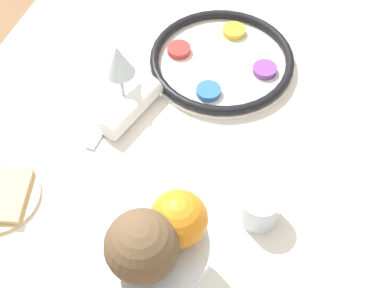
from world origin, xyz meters
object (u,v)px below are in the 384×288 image
Objects in this scene: seder_plate at (221,60)px; fruit_stand at (150,252)px; wine_glass at (119,63)px; orange_fruit at (179,219)px; coconut at (142,246)px; cup_near at (259,207)px; napkin_roll at (132,108)px.

fruit_stand is at bearing 3.87° from seder_plate.
wine_glass is 0.42m from orange_fruit.
orange_fruit is at bearing 131.88° from fruit_stand.
coconut is at bearing 28.36° from wine_glass.
coconut reaches higher than seder_plate.
wine_glass reaches higher than cup_near.
napkin_roll is at bearing -152.28° from fruit_stand.
seder_plate is at bearing -175.87° from coconut.
orange_fruit is 0.82× the size of coconut.
coconut reaches higher than napkin_roll.
coconut is (0.06, -0.03, 0.01)m from orange_fruit.
wine_glass is 0.10m from napkin_roll.
wine_glass is 1.63× the size of orange_fruit.
orange_fruit is at bearing 35.54° from napkin_roll.
seder_plate is at bearing -153.59° from cup_near.
fruit_stand is at bearing -39.21° from cup_near.
seder_plate is 0.58m from coconut.
napkin_roll is at bearing -33.81° from seder_plate.
cup_near reaches higher than seder_plate.
orange_fruit is at bearing 36.48° from wine_glass.
coconut is 0.42m from napkin_roll.
coconut reaches higher than cup_near.
cup_near is (0.20, 0.35, -0.07)m from wine_glass.
coconut is at bearing 4.13° from seder_plate.
seder_plate is at bearing 146.19° from napkin_roll.
fruit_stand is 0.37m from napkin_roll.
fruit_stand reaches higher than cup_near.
fruit_stand is (0.53, 0.04, 0.08)m from seder_plate.
wine_glass is 0.77× the size of fruit_stand.
cup_near reaches higher than napkin_roll.
fruit_stand is 1.13× the size of napkin_roll.
napkin_roll is at bearing 42.34° from wine_glass.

